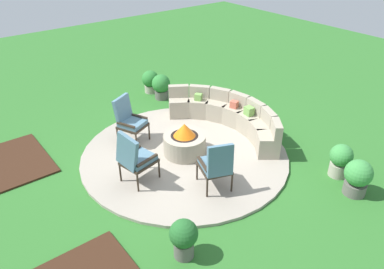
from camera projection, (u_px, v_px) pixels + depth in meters
ground_plane at (185, 155)px, 8.06m from camera, size 24.00×24.00×0.00m
patio_circle at (185, 154)px, 8.04m from camera, size 4.43×4.43×0.06m
mulch_bed_left at (14, 162)px, 7.81m from camera, size 1.84×1.33×0.04m
fire_pit at (185, 142)px, 7.89m from camera, size 0.90×0.90×0.72m
curved_stone_bench at (229, 116)px, 8.84m from camera, size 3.26×1.40×0.76m
lounge_chair_front_left at (129, 119)px, 8.19m from camera, size 0.73×0.71×1.07m
lounge_chair_front_right at (135, 157)px, 6.89m from camera, size 0.67×0.72×1.12m
lounge_chair_back_left at (216, 164)px, 6.73m from camera, size 0.74×0.69×1.03m
potted_plant_0 at (184, 237)px, 5.50m from camera, size 0.44×0.44×0.67m
potted_plant_1 at (341, 159)px, 7.25m from camera, size 0.45×0.45×0.69m
potted_plant_2 at (161, 86)px, 10.38m from camera, size 0.51×0.51×0.70m
potted_plant_3 at (358, 177)px, 6.77m from camera, size 0.50×0.50×0.71m
potted_plant_4 at (150, 81)px, 10.77m from camera, size 0.48×0.48×0.66m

